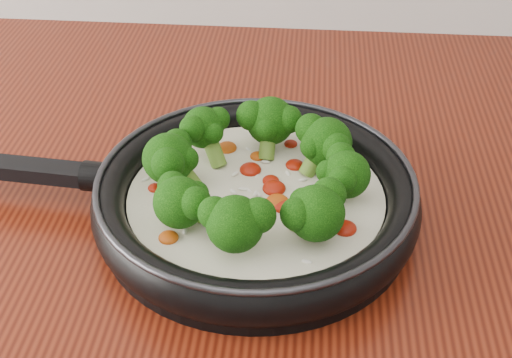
{
  "coord_description": "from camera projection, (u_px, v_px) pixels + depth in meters",
  "views": [
    {
      "loc": [
        -0.06,
        0.51,
        1.33
      ],
      "look_at": [
        -0.11,
        1.03,
        0.95
      ],
      "focal_mm": 48.99,
      "sensor_mm": 36.0,
      "label": 1
    }
  ],
  "objects": [
    {
      "name": "skillet",
      "position": [
        253.0,
        193.0,
        0.66
      ],
      "size": [
        0.5,
        0.34,
        0.09
      ],
      "color": "black",
      "rests_on": "counter"
    }
  ]
}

